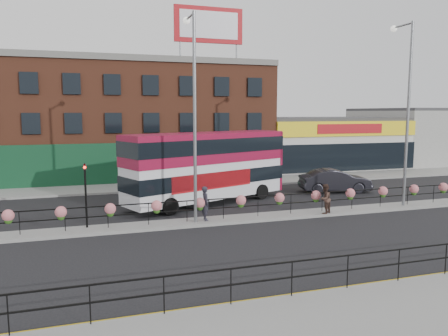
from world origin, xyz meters
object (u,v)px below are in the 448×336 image
object	(u,v)px
car	(335,181)
pedestrian_b	(325,199)
double_decker_bus	(208,160)
lamp_column_east	(406,98)
pedestrian_a	(205,203)
lamp_column_west	(193,100)

from	to	relation	value
car	pedestrian_b	bearing A→B (deg)	156.03
double_decker_bus	lamp_column_east	size ratio (longest dim) A/B	1.04
car	pedestrian_a	bearing A→B (deg)	128.97
double_decker_bus	car	xyz separation A→B (m)	(9.97, 0.94, -1.95)
lamp_column_east	pedestrian_b	bearing A→B (deg)	-172.98
lamp_column_west	pedestrian_b	bearing A→B (deg)	-4.78
double_decker_bus	car	world-z (taller)	double_decker_bus
double_decker_bus	pedestrian_a	xyz separation A→B (m)	(-1.51, -4.87, -1.74)
lamp_column_west	car	bearing A→B (deg)	25.43
car	pedestrian_b	size ratio (longest dim) A/B	3.21
pedestrian_a	lamp_column_west	distance (m)	5.45
lamp_column_east	pedestrian_a	bearing A→B (deg)	-179.33
double_decker_bus	lamp_column_east	xyz separation A→B (m)	(11.08, -4.72, 3.89)
pedestrian_b	lamp_column_west	xyz separation A→B (m)	(-7.43, 0.62, 5.48)
pedestrian_a	lamp_column_west	xyz separation A→B (m)	(-0.60, 0.06, 5.42)
pedestrian_a	pedestrian_b	distance (m)	6.86
double_decker_bus	lamp_column_west	world-z (taller)	lamp_column_west
car	lamp_column_west	world-z (taller)	lamp_column_west
car	lamp_column_east	distance (m)	8.20
car	lamp_column_west	bearing A→B (deg)	127.57
pedestrian_b	lamp_column_east	size ratio (longest dim) A/B	0.15
double_decker_bus	pedestrian_b	world-z (taller)	double_decker_bus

